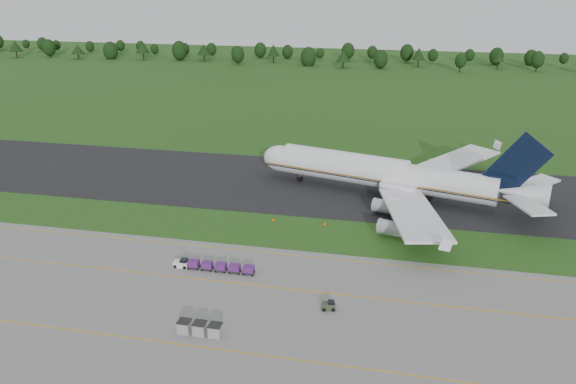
% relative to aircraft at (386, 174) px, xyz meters
% --- Properties ---
extents(ground, '(600.00, 600.00, 0.00)m').
position_rel_aircraft_xyz_m(ground, '(-20.30, -24.41, -5.53)').
color(ground, '#224B16').
rests_on(ground, ground).
extents(apron, '(300.00, 52.00, 0.06)m').
position_rel_aircraft_xyz_m(apron, '(-20.30, -58.41, -5.50)').
color(apron, slate).
rests_on(apron, ground).
extents(taxiway, '(300.00, 40.00, 0.08)m').
position_rel_aircraft_xyz_m(taxiway, '(-20.30, 3.59, -5.49)').
color(taxiway, black).
rests_on(taxiway, ground).
extents(apron_markings, '(300.00, 30.20, 0.01)m').
position_rel_aircraft_xyz_m(apron_markings, '(-20.30, -51.39, -5.46)').
color(apron_markings, '#DE9E0D').
rests_on(apron_markings, apron).
extents(tree_line, '(529.69, 21.37, 11.82)m').
position_rel_aircraft_xyz_m(tree_line, '(-53.91, 195.19, 0.66)').
color(tree_line, black).
rests_on(tree_line, ground).
extents(aircraft, '(69.15, 65.04, 19.36)m').
position_rel_aircraft_xyz_m(aircraft, '(0.00, 0.00, 0.00)').
color(aircraft, white).
rests_on(aircraft, ground).
extents(baggage_train, '(15.04, 1.60, 1.53)m').
position_rel_aircraft_xyz_m(baggage_train, '(-28.53, -42.89, -4.64)').
color(baggage_train, white).
rests_on(baggage_train, apron).
extents(utility_cart, '(2.32, 1.68, 1.15)m').
position_rel_aircraft_xyz_m(utility_cart, '(-6.50, -51.15, -4.91)').
color(utility_cart, '#323928').
rests_on(utility_cart, apron).
extents(uld_row, '(6.70, 1.90, 1.88)m').
position_rel_aircraft_xyz_m(uld_row, '(-24.16, -61.38, -4.53)').
color(uld_row, gray).
rests_on(uld_row, apron).
extents(edge_markers, '(22.83, 0.30, 0.60)m').
position_rel_aircraft_xyz_m(edge_markers, '(-11.53, -19.93, -5.25)').
color(edge_markers, '#FF5608').
rests_on(edge_markers, ground).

